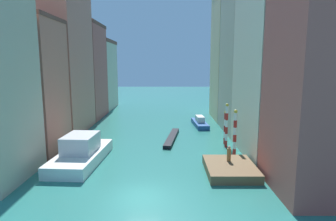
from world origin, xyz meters
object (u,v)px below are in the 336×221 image
object	(u,v)px
person_on_dock	(230,154)
vaporetto_white	(82,153)
waterfront_dock	(231,169)
mooring_pole_0	(236,133)
gondola_black	(173,138)
mooring_pole_1	(228,125)
mooring_pole_2	(226,127)
motorboat_0	(201,123)

from	to	relation	value
person_on_dock	vaporetto_white	xyz separation A→B (m)	(-14.11, 1.82, -0.44)
waterfront_dock	mooring_pole_0	size ratio (longest dim) A/B	1.13
gondola_black	mooring_pole_1	bearing A→B (deg)	-29.23
mooring_pole_2	vaporetto_white	xyz separation A→B (m)	(-15.37, -6.61, -1.05)
waterfront_dock	mooring_pole_2	distance (m)	9.55
person_on_dock	motorboat_0	bearing A→B (deg)	91.85
mooring_pole_0	mooring_pole_2	xyz separation A→B (m)	(-0.15, 4.53, -0.48)
person_on_dock	vaporetto_white	size ratio (longest dim) A/B	0.15
mooring_pole_1	vaporetto_white	xyz separation A→B (m)	(-15.26, -5.20, -1.62)
motorboat_0	mooring_pole_1	bearing A→B (deg)	-81.41
waterfront_dock	motorboat_0	world-z (taller)	motorboat_0
gondola_black	vaporetto_white	bearing A→B (deg)	-135.99
person_on_dock	mooring_pole_2	world-z (taller)	mooring_pole_2
person_on_dock	vaporetto_white	distance (m)	14.23
mooring_pole_2	motorboat_0	size ratio (longest dim) A/B	0.59
gondola_black	motorboat_0	size ratio (longest dim) A/B	1.32
motorboat_0	vaporetto_white	bearing A→B (deg)	-128.72
vaporetto_white	gondola_black	xyz separation A→B (m)	(9.01, 8.70, -0.78)
mooring_pole_0	vaporetto_white	bearing A→B (deg)	-172.38
mooring_pole_1	vaporetto_white	world-z (taller)	mooring_pole_1
mooring_pole_1	waterfront_dock	bearing A→B (deg)	-98.59
mooring_pole_1	mooring_pole_2	bearing A→B (deg)	85.66
waterfront_dock	gondola_black	world-z (taller)	waterfront_dock
mooring_pole_0	mooring_pole_1	distance (m)	3.14
vaporetto_white	person_on_dock	bearing A→B (deg)	-7.35
mooring_pole_2	mooring_pole_1	bearing A→B (deg)	-94.34
waterfront_dock	mooring_pole_2	world-z (taller)	mooring_pole_2
motorboat_0	mooring_pole_2	bearing A→B (deg)	-79.67
vaporetto_white	motorboat_0	bearing A→B (deg)	51.28
waterfront_dock	mooring_pole_1	size ratio (longest dim) A/B	1.08
mooring_pole_2	vaporetto_white	bearing A→B (deg)	-156.73
waterfront_dock	gondola_black	bearing A→B (deg)	113.94
person_on_dock	mooring_pole_0	distance (m)	4.29
waterfront_dock	mooring_pole_1	xyz separation A→B (m)	(1.19, 7.90, 2.24)
mooring_pole_1	motorboat_0	bearing A→B (deg)	98.59
person_on_dock	gondola_black	world-z (taller)	person_on_dock
mooring_pole_1	motorboat_0	world-z (taller)	mooring_pole_1
mooring_pole_2	gondola_black	xyz separation A→B (m)	(-6.36, 2.09, -1.83)
mooring_pole_0	mooring_pole_1	xyz separation A→B (m)	(-0.26, 3.12, 0.10)
waterfront_dock	person_on_dock	world-z (taller)	person_on_dock
vaporetto_white	motorboat_0	distance (m)	21.60
person_on_dock	mooring_pole_1	size ratio (longest dim) A/B	0.28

